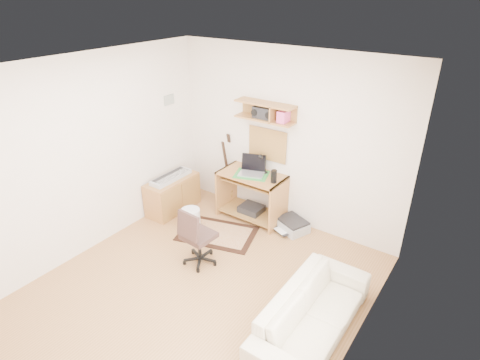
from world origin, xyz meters
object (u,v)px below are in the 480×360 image
Objects in this scene: cabinet at (173,194)px; sofa at (313,307)px; desk at (252,196)px; printer at (292,225)px; task_chair at (199,236)px.

sofa is (2.96, -1.03, 0.06)m from cabinet.
printer is (0.70, 0.04, -0.29)m from desk.
cabinet is at bearing 151.17° from task_chair.
printer is at bearing 34.07° from sofa.
sofa is at bearing -33.29° from printer.
sofa is (1.78, -1.55, -0.04)m from desk.
cabinet is (-1.18, -0.53, -0.10)m from desk.
sofa reaches higher than printer.
task_chair reaches higher than desk.
task_chair is at bearing -92.22° from printer.
desk is 1.33m from task_chair.
printer is 0.26× the size of sofa.
cabinet is at bearing -140.51° from printer.
task_chair reaches higher than sofa.
sofa is at bearing -3.48° from task_chair.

